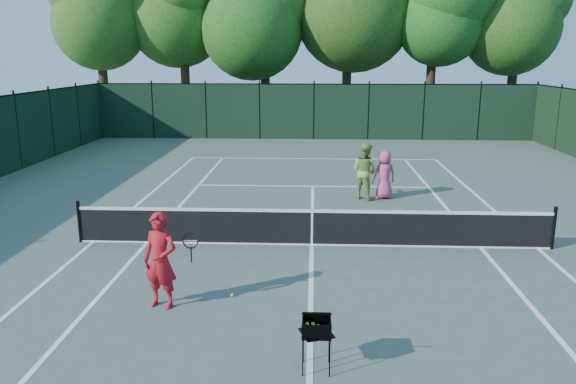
{
  "coord_description": "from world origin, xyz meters",
  "views": [
    {
      "loc": [
        0.03,
        -13.15,
        4.56
      ],
      "look_at": [
        -0.63,
        1.0,
        1.1
      ],
      "focal_mm": 35.0,
      "sensor_mm": 36.0,
      "label": 1
    }
  ],
  "objects_px": {
    "loose_ball_midcourt": "(232,295)",
    "player_green": "(364,171)",
    "player_pink": "(384,175)",
    "coach": "(161,260)",
    "ball_hopper": "(317,327)"
  },
  "relations": [
    {
      "from": "player_green",
      "to": "player_pink",
      "type": "bearing_deg",
      "value": -136.25
    },
    {
      "from": "player_pink",
      "to": "player_green",
      "type": "xyz_separation_m",
      "value": [
        -0.65,
        -0.05,
        0.13
      ]
    },
    {
      "from": "ball_hopper",
      "to": "loose_ball_midcourt",
      "type": "height_order",
      "value": "ball_hopper"
    },
    {
      "from": "ball_hopper",
      "to": "player_pink",
      "type": "bearing_deg",
      "value": 57.53
    },
    {
      "from": "loose_ball_midcourt",
      "to": "player_green",
      "type": "bearing_deg",
      "value": 67.84
    },
    {
      "from": "player_green",
      "to": "ball_hopper",
      "type": "xyz_separation_m",
      "value": [
        -1.58,
        -10.35,
        -0.22
      ]
    },
    {
      "from": "coach",
      "to": "ball_hopper",
      "type": "distance_m",
      "value": 3.51
    },
    {
      "from": "coach",
      "to": "player_green",
      "type": "distance_m",
      "value": 9.43
    },
    {
      "from": "coach",
      "to": "player_pink",
      "type": "relative_size",
      "value": 1.15
    },
    {
      "from": "loose_ball_midcourt",
      "to": "player_pink",
      "type": "bearing_deg",
      "value": 64.04
    },
    {
      "from": "coach",
      "to": "loose_ball_midcourt",
      "type": "xyz_separation_m",
      "value": [
        1.23,
        0.47,
        -0.87
      ]
    },
    {
      "from": "coach",
      "to": "player_green",
      "type": "bearing_deg",
      "value": 76.7
    },
    {
      "from": "ball_hopper",
      "to": "loose_ball_midcourt",
      "type": "bearing_deg",
      "value": 102.46
    },
    {
      "from": "coach",
      "to": "player_green",
      "type": "xyz_separation_m",
      "value": [
        4.43,
        8.32,
        0.01
      ]
    },
    {
      "from": "player_green",
      "to": "coach",
      "type": "bearing_deg",
      "value": 101.07
    }
  ]
}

